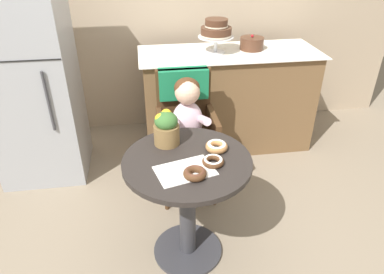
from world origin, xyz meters
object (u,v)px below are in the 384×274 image
object	(u,v)px
wicker_chair	(185,114)
tiered_cake_stand	(216,31)
donut_mid	(195,173)
donut_side	(217,146)
refrigerator	(30,76)
cafe_table	(187,189)
flower_vase	(166,127)
round_layer_cake	(252,43)
seated_child	(188,119)
donut_front	(213,161)

from	to	relation	value
wicker_chair	tiered_cake_stand	world-z (taller)	tiered_cake_stand
donut_mid	donut_side	size ratio (longest dim) A/B	0.95
donut_mid	refrigerator	size ratio (longest dim) A/B	0.07
wicker_chair	refrigerator	bearing A→B (deg)	158.29
refrigerator	tiered_cake_stand	bearing A→B (deg)	7.73
cafe_table	tiered_cake_stand	size ratio (longest dim) A/B	2.40
donut_mid	refrigerator	distance (m)	1.66
wicker_chair	flower_vase	world-z (taller)	wicker_chair
donut_side	round_layer_cake	bearing A→B (deg)	65.71
seated_child	donut_front	size ratio (longest dim) A/B	6.16
cafe_table	wicker_chair	size ratio (longest dim) A/B	0.75
flower_vase	tiered_cake_stand	bearing A→B (deg)	65.08
cafe_table	seated_child	size ratio (longest dim) A/B	0.99
seated_child	flower_vase	xyz separation A→B (m)	(-0.18, -0.36, 0.15)
cafe_table	donut_side	xyz separation A→B (m)	(0.18, 0.07, 0.24)
tiered_cake_stand	round_layer_cake	size ratio (longest dim) A/B	1.47
donut_front	wicker_chair	bearing A→B (deg)	93.72
wicker_chair	seated_child	distance (m)	0.16
donut_mid	round_layer_cake	distance (m)	1.69
donut_front	tiered_cake_stand	world-z (taller)	tiered_cake_stand
seated_child	tiered_cake_stand	xyz separation A→B (m)	(0.34, 0.76, 0.41)
tiered_cake_stand	refrigerator	bearing A→B (deg)	-172.27
cafe_table	flower_vase	size ratio (longest dim) A/B	3.50
tiered_cake_stand	round_layer_cake	distance (m)	0.36
flower_vase	tiered_cake_stand	size ratio (longest dim) A/B	0.69
donut_mid	flower_vase	xyz separation A→B (m)	(-0.11, 0.35, 0.08)
cafe_table	donut_mid	xyz separation A→B (m)	(0.02, -0.16, 0.23)
flower_vase	donut_side	bearing A→B (deg)	-22.71
donut_front	round_layer_cake	bearing A→B (deg)	66.19
donut_front	flower_vase	bearing A→B (deg)	131.83
donut_side	refrigerator	xyz separation A→B (m)	(-1.23, 1.03, 0.11)
seated_child	cafe_table	bearing A→B (deg)	-98.59
donut_mid	refrigerator	bearing A→B (deg)	130.25
refrigerator	cafe_table	bearing A→B (deg)	-46.33
wicker_chair	tiered_cake_stand	xyz separation A→B (m)	(0.34, 0.60, 0.44)
seated_child	round_layer_cake	size ratio (longest dim) A/B	3.57
tiered_cake_stand	cafe_table	bearing A→B (deg)	-108.08
refrigerator	seated_child	bearing A→B (deg)	-26.22
wicker_chair	refrigerator	size ratio (longest dim) A/B	0.56
flower_vase	refrigerator	bearing A→B (deg)	136.29
flower_vase	seated_child	bearing A→B (deg)	63.84
donut_front	tiered_cake_stand	bearing A→B (deg)	77.91
round_layer_cake	tiered_cake_stand	bearing A→B (deg)	-172.63
donut_mid	donut_side	xyz separation A→B (m)	(0.16, 0.23, 0.00)
donut_side	cafe_table	bearing A→B (deg)	-158.37
donut_front	flower_vase	size ratio (longest dim) A/B	0.57
round_layer_cake	refrigerator	distance (m)	1.82
wicker_chair	donut_mid	distance (m)	0.87
wicker_chair	flower_vase	distance (m)	0.57
seated_child	flower_vase	bearing A→B (deg)	-116.16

